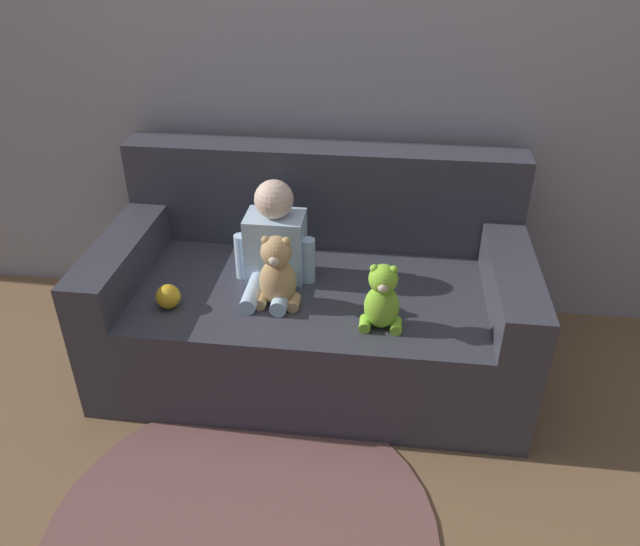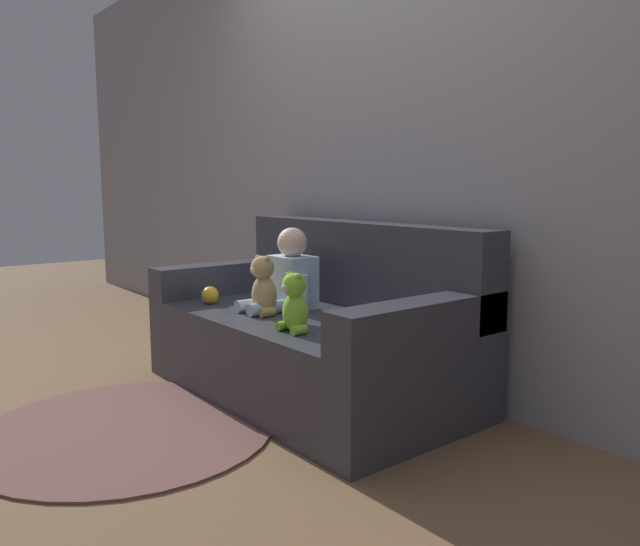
{
  "view_description": "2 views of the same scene",
  "coord_description": "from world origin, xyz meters",
  "views": [
    {
      "loc": [
        0.27,
        -2.0,
        1.67
      ],
      "look_at": [
        0.04,
        -0.14,
        0.52
      ],
      "focal_mm": 35.0,
      "sensor_mm": 36.0,
      "label": 1
    },
    {
      "loc": [
        2.27,
        -1.74,
        0.99
      ],
      "look_at": [
        0.11,
        -0.0,
        0.6
      ],
      "focal_mm": 35.0,
      "sensor_mm": 36.0,
      "label": 2
    }
  ],
  "objects": [
    {
      "name": "floor_rug",
      "position": [
        -0.11,
        -0.84,
        0.01
      ],
      "size": [
        1.2,
        1.2,
        0.01
      ],
      "color": "brown",
      "rests_on": "ground_plane"
    },
    {
      "name": "couch",
      "position": [
        0.0,
        0.06,
        0.28
      ],
      "size": [
        1.6,
        0.85,
        0.81
      ],
      "color": "#383842",
      "rests_on": "ground_plane"
    },
    {
      "name": "plush_toy_side",
      "position": [
        0.27,
        -0.26,
        0.51
      ],
      "size": [
        0.14,
        0.11,
        0.25
      ],
      "color": "#8CD133",
      "rests_on": "couch"
    },
    {
      "name": "ground_plane",
      "position": [
        0.0,
        0.0,
        0.0
      ],
      "size": [
        12.0,
        12.0,
        0.0
      ],
      "primitive_type": "plane",
      "color": "brown"
    },
    {
      "name": "teddy_bear_brown",
      "position": [
        -0.1,
        -0.17,
        0.52
      ],
      "size": [
        0.16,
        0.13,
        0.28
      ],
      "color": "tan",
      "rests_on": "couch"
    },
    {
      "name": "person_baby",
      "position": [
        -0.14,
        0.01,
        0.55
      ],
      "size": [
        0.31,
        0.36,
        0.39
      ],
      "color": "silver",
      "rests_on": "couch"
    },
    {
      "name": "wall_back",
      "position": [
        0.0,
        0.51,
        1.3
      ],
      "size": [
        8.0,
        0.05,
        2.6
      ],
      "color": "#93939E",
      "rests_on": "ground_plane"
    },
    {
      "name": "toy_ball",
      "position": [
        -0.49,
        -0.24,
        0.44
      ],
      "size": [
        0.09,
        0.09,
        0.09
      ],
      "color": "gold",
      "rests_on": "couch"
    }
  ]
}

